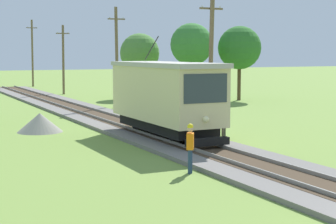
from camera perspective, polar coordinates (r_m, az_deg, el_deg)
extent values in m
cube|color=beige|center=(27.07, -0.30, 1.95)|extent=(2.50, 8.00, 2.60)
cube|color=#B2ADA3|center=(27.00, -0.30, 4.94)|extent=(2.60, 8.32, 0.22)
cube|color=black|center=(27.23, -0.30, -1.37)|extent=(2.10, 7.04, 0.44)
cube|color=#2D3842|center=(23.48, 3.92, 2.44)|extent=(2.10, 0.03, 1.25)
cube|color=#2D3842|center=(27.61, 2.07, 2.79)|extent=(0.02, 6.72, 1.04)
sphere|color=#F4EAB2|center=(23.57, 3.96, -0.76)|extent=(0.28, 0.28, 0.28)
cylinder|color=black|center=(28.45, -1.70, 6.62)|extent=(0.05, 1.67, 1.19)
cube|color=black|center=(23.58, 4.11, -3.09)|extent=(2.00, 0.36, 0.32)
cylinder|color=black|center=(25.24, 1.89, -1.96)|extent=(1.54, 0.80, 0.80)
cylinder|color=black|center=(29.25, -2.19, -0.85)|extent=(1.54, 0.80, 0.80)
cylinder|color=brown|center=(30.00, 4.44, 5.15)|extent=(0.24, 0.53, 7.54)
cube|color=brown|center=(30.09, 4.49, 10.61)|extent=(1.40, 0.10, 0.10)
cylinder|color=silver|center=(29.83, 3.56, 10.85)|extent=(0.08, 0.08, 0.10)
cylinder|color=silver|center=(30.38, 5.40, 10.75)|extent=(0.08, 0.08, 0.10)
cylinder|color=brown|center=(43.11, -5.31, 5.61)|extent=(0.24, 0.48, 7.81)
cube|color=brown|center=(43.19, -5.35, 9.55)|extent=(1.40, 0.10, 0.10)
cylinder|color=silver|center=(43.00, -6.05, 9.69)|extent=(0.08, 0.08, 0.10)
cylinder|color=silver|center=(43.39, -4.66, 9.67)|extent=(0.08, 0.08, 0.10)
cylinder|color=brown|center=(58.09, -10.77, 5.31)|extent=(0.24, 0.41, 7.13)
cube|color=brown|center=(58.12, -10.82, 7.98)|extent=(1.40, 0.10, 0.10)
cylinder|color=silver|center=(57.98, -11.36, 8.07)|extent=(0.08, 0.08, 0.10)
cylinder|color=silver|center=(58.27, -10.30, 8.08)|extent=(0.08, 0.08, 0.10)
cylinder|color=brown|center=(72.46, -13.84, 5.91)|extent=(0.24, 0.45, 8.45)
cube|color=brown|center=(72.53, -13.90, 8.44)|extent=(1.40, 0.10, 0.10)
cylinder|color=silver|center=(72.43, -14.34, 8.51)|extent=(0.08, 0.08, 0.10)
cylinder|color=silver|center=(72.65, -13.48, 8.53)|extent=(0.08, 0.08, 0.10)
cone|color=gray|center=(30.67, -13.10, -1.07)|extent=(2.46, 2.46, 1.03)
cylinder|color=navy|center=(19.80, 2.32, -5.06)|extent=(0.15, 0.15, 0.86)
cylinder|color=navy|center=(19.64, 2.29, -5.15)|extent=(0.15, 0.15, 0.86)
cube|color=orange|center=(19.59, 2.31, -3.04)|extent=(0.41, 0.45, 0.58)
sphere|color=tan|center=(19.53, 2.32, -1.79)|extent=(0.22, 0.22, 0.22)
sphere|color=yellow|center=(19.51, 2.32, -1.50)|extent=(0.21, 0.21, 0.21)
cylinder|color=#38332D|center=(27.60, 5.70, -1.90)|extent=(0.15, 0.15, 0.86)
cylinder|color=#38332D|center=(27.74, 5.84, -1.86)|extent=(0.15, 0.15, 0.86)
cube|color=orange|center=(27.58, 5.79, -0.40)|extent=(0.45, 0.41, 0.58)
sphere|color=#936B51|center=(27.54, 5.80, 0.49)|extent=(0.22, 0.22, 0.22)
sphere|color=yellow|center=(27.53, 5.80, 0.69)|extent=(0.21, 0.21, 0.21)
cylinder|color=#4C3823|center=(52.61, -2.93, 3.02)|extent=(0.32, 0.32, 2.86)
sphere|color=#4C7F38|center=(52.53, -2.95, 6.10)|extent=(3.74, 3.74, 3.74)
cylinder|color=#4C3823|center=(50.47, 7.36, 3.08)|extent=(0.32, 0.32, 3.28)
sphere|color=#2D6B28|center=(50.41, 7.40, 6.61)|extent=(3.91, 3.91, 3.91)
cylinder|color=#4C3823|center=(48.88, 2.43, 3.23)|extent=(0.32, 0.32, 3.63)
sphere|color=#387A33|center=(48.82, 2.44, 7.00)|extent=(3.73, 3.73, 3.73)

